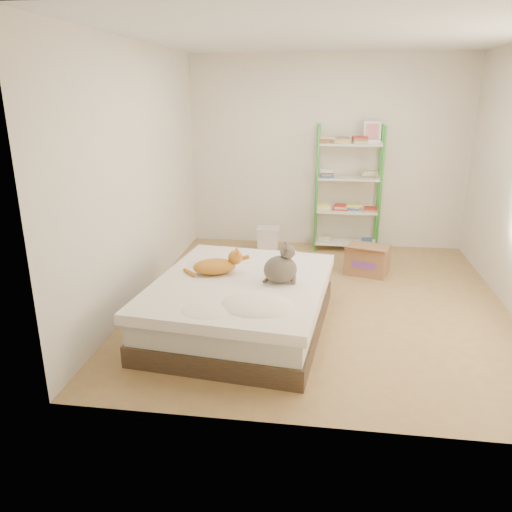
% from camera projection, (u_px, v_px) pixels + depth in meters
% --- Properties ---
extents(room, '(3.81, 4.21, 2.61)m').
position_uv_depth(room, '(326.00, 179.00, 4.89)').
color(room, '#A98C4F').
rests_on(room, ground).
extents(bed, '(1.71, 2.04, 0.48)m').
position_uv_depth(bed, '(241.00, 304.00, 4.63)').
color(bed, '#4F3D27').
rests_on(bed, ground).
extents(orange_cat, '(0.52, 0.38, 0.19)m').
position_uv_depth(orange_cat, '(214.00, 265.00, 4.67)').
color(orange_cat, orange).
rests_on(orange_cat, bed).
extents(grey_cat, '(0.37, 0.33, 0.37)m').
position_uv_depth(grey_cat, '(280.00, 264.00, 4.44)').
color(grey_cat, '#6B604B').
rests_on(grey_cat, bed).
extents(shelf_unit, '(0.88, 0.36, 1.74)m').
position_uv_depth(shelf_unit, '(348.00, 188.00, 6.75)').
color(shelf_unit, green).
rests_on(shelf_unit, ground).
extents(cardboard_box, '(0.57, 0.58, 0.39)m').
position_uv_depth(cardboard_box, '(367.00, 260.00, 6.05)').
color(cardboard_box, '#A2724D').
rests_on(cardboard_box, ground).
extents(white_bin, '(0.31, 0.27, 0.34)m').
position_uv_depth(white_bin, '(268.00, 239.00, 6.87)').
color(white_bin, silver).
rests_on(white_bin, ground).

